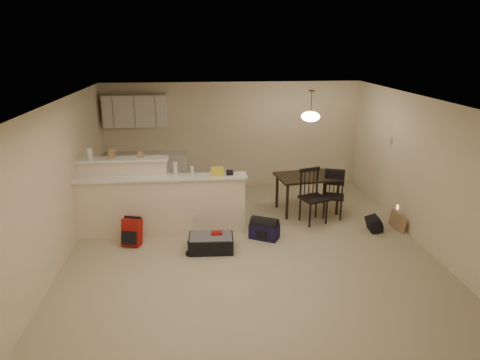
{
  "coord_description": "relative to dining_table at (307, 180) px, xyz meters",
  "views": [
    {
      "loc": [
        -0.78,
        -6.43,
        3.38
      ],
      "look_at": [
        -0.1,
        0.7,
        1.05
      ],
      "focal_mm": 32.0,
      "sensor_mm": 36.0,
      "label": 1
    }
  ],
  "objects": [
    {
      "name": "bottle_b",
      "position": [
        -2.32,
        -0.81,
        0.5
      ],
      "size": [
        0.06,
        0.06,
        0.18
      ],
      "primitive_type": "cylinder",
      "color": "silver",
      "rests_on": "breakfast_bar"
    },
    {
      "name": "pendant_lamp",
      "position": [
        -0.0,
        -0.0,
        1.31
      ],
      "size": [
        0.36,
        0.36,
        0.62
      ],
      "color": "brown",
      "rests_on": "room"
    },
    {
      "name": "upper_cabinets",
      "position": [
        -3.58,
        1.61,
        1.22
      ],
      "size": [
        1.4,
        0.34,
        0.7
      ],
      "primitive_type": "cube",
      "color": "white",
      "rests_on": "room"
    },
    {
      "name": "dining_table",
      "position": [
        0.0,
        0.0,
        0.0
      ],
      "size": [
        1.33,
        0.98,
        0.77
      ],
      "rotation": [
        0.0,
        0.0,
        0.13
      ],
      "color": "black",
      "rests_on": "ground"
    },
    {
      "name": "dining_chair_far",
      "position": [
        0.45,
        -0.37,
        -0.21
      ],
      "size": [
        0.51,
        0.5,
        0.93
      ],
      "primitive_type": null,
      "rotation": [
        0.0,
        0.0,
        -0.33
      ],
      "color": "black",
      "rests_on": "ground"
    },
    {
      "name": "black_daypack",
      "position": [
        1.01,
        -1.1,
        -0.54
      ],
      "size": [
        0.23,
        0.32,
        0.27
      ],
      "primitive_type": "cube",
      "rotation": [
        0.0,
        0.0,
        1.51
      ],
      "color": "black",
      "rests_on": "ground"
    },
    {
      "name": "navy_duffel",
      "position": [
        -1.06,
        -1.21,
        -0.54
      ],
      "size": [
        0.57,
        0.48,
        0.28
      ],
      "primitive_type": "cube",
      "rotation": [
        0.0,
        0.0,
        -0.49
      ],
      "color": "#17133C",
      "rests_on": "ground"
    },
    {
      "name": "bottle_a",
      "position": [
        -2.61,
        -0.81,
        0.54
      ],
      "size": [
        0.07,
        0.07,
        0.26
      ],
      "primitive_type": "cylinder",
      "color": "silver",
      "rests_on": "breakfast_bar"
    },
    {
      "name": "cardboard_sheet",
      "position": [
        1.47,
        -1.1,
        -0.52
      ],
      "size": [
        0.12,
        0.42,
        0.33
      ],
      "primitive_type": "cube",
      "rotation": [
        0.0,
        0.0,
        1.81
      ],
      "color": "#A57F55",
      "rests_on": "ground"
    },
    {
      "name": "suitcase",
      "position": [
        -2.03,
        -1.58,
        -0.55
      ],
      "size": [
        0.77,
        0.51,
        0.25
      ],
      "primitive_type": "cube",
      "rotation": [
        0.0,
        0.0,
        -0.04
      ],
      "color": "black",
      "rests_on": "ground"
    },
    {
      "name": "cereal_box",
      "position": [
        -3.73,
        -0.59,
        0.79
      ],
      "size": [
        0.1,
        0.07,
        0.16
      ],
      "primitive_type": "cube",
      "color": "#A57F55",
      "rests_on": "breakfast_bar"
    },
    {
      "name": "small_box",
      "position": [
        -3.23,
        -0.59,
        0.77
      ],
      "size": [
        0.08,
        0.06,
        0.12
      ],
      "primitive_type": "cube",
      "color": "#A57F55",
      "rests_on": "breakfast_bar"
    },
    {
      "name": "pouch",
      "position": [
        -1.65,
        -0.81,
        0.45
      ],
      "size": [
        0.12,
        0.1,
        0.08
      ],
      "primitive_type": "cube",
      "color": "#A57F55",
      "rests_on": "breakfast_bar"
    },
    {
      "name": "red_backpack",
      "position": [
        -3.38,
        -1.24,
        -0.44
      ],
      "size": [
        0.36,
        0.27,
        0.47
      ],
      "primitive_type": "cube",
      "rotation": [
        0.0,
        0.0,
        -0.27
      ],
      "color": "#A81713",
      "rests_on": "ground"
    },
    {
      "name": "room",
      "position": [
        -1.38,
        -1.71,
        0.57
      ],
      "size": [
        7.0,
        7.02,
        2.5
      ],
      "color": "#BDB091",
      "rests_on": "ground"
    },
    {
      "name": "jar",
      "position": [
        -4.12,
        -0.59,
        0.81
      ],
      "size": [
        0.1,
        0.1,
        0.2
      ],
      "primitive_type": "cylinder",
      "color": "silver",
      "rests_on": "breakfast_bar"
    },
    {
      "name": "breakfast_bar",
      "position": [
        -3.14,
        -0.73,
        -0.07
      ],
      "size": [
        3.08,
        0.58,
        1.39
      ],
      "color": "#F3E0C4",
      "rests_on": "ground"
    },
    {
      "name": "kitchen_counter",
      "position": [
        -3.38,
        1.48,
        -0.23
      ],
      "size": [
        1.8,
        0.6,
        0.9
      ],
      "primitive_type": "cube",
      "color": "white",
      "rests_on": "ground"
    },
    {
      "name": "dining_chair_near",
      "position": [
        -0.01,
        -0.59,
        -0.15
      ],
      "size": [
        0.58,
        0.57,
        1.06
      ],
      "primitive_type": null,
      "rotation": [
        0.0,
        0.0,
        0.33
      ],
      "color": "black",
      "rests_on": "ground"
    },
    {
      "name": "bag_lump",
      "position": [
        -1.87,
        -0.81,
        0.48
      ],
      "size": [
        0.22,
        0.18,
        0.14
      ],
      "primitive_type": "cube",
      "color": "#A57F55",
      "rests_on": "breakfast_bar"
    },
    {
      "name": "thermostat",
      "position": [
        1.6,
        -0.16,
        0.82
      ],
      "size": [
        0.02,
        0.12,
        0.12
      ],
      "primitive_type": "cube",
      "color": "beige",
      "rests_on": "room"
    }
  ]
}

